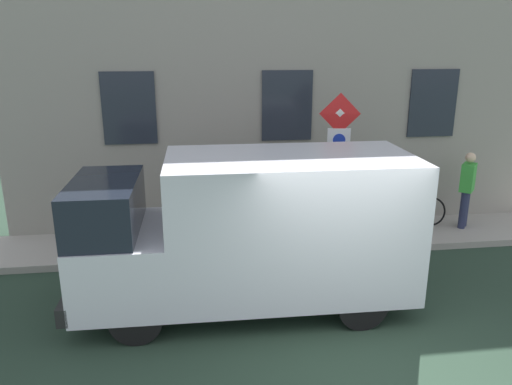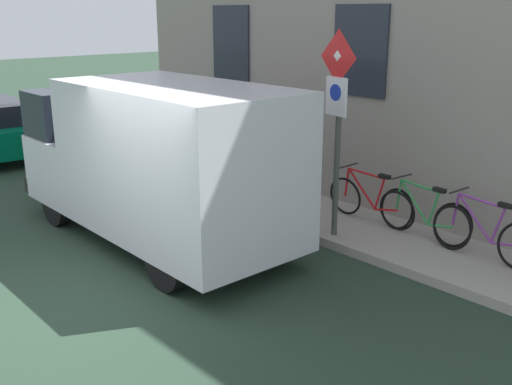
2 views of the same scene
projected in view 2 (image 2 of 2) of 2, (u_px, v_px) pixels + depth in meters
ground_plane at (105, 297)px, 7.60m from camera, size 80.00×80.00×0.00m
sidewalk_slab at (322, 218)px, 10.27m from camera, size 1.67×14.15×0.14m
sign_post_stacked at (337, 106)px, 8.74m from camera, size 0.19×0.55×2.99m
delivery_van at (155, 158)px, 9.11m from camera, size 2.08×5.36×2.50m
bicycle_purple at (485, 232)px, 8.39m from camera, size 0.46×1.72×0.89m
bicycle_green at (423, 215)px, 9.09m from camera, size 0.46×1.71×0.89m
bicycle_red at (370, 201)px, 9.79m from camera, size 0.46×1.71×0.89m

